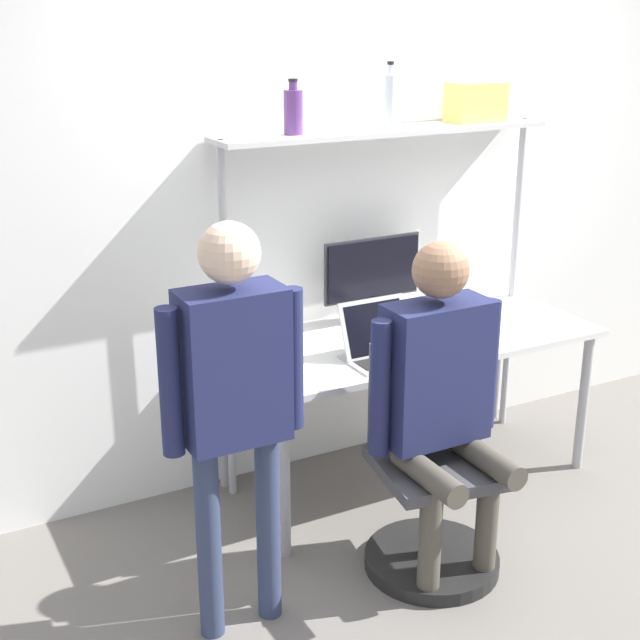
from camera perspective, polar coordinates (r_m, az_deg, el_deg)
ground_plane at (r=4.25m, az=8.56°, el=-12.20°), size 12.00×12.00×0.00m
wall_back at (r=4.41m, az=2.93°, el=8.09°), size 8.00×0.06×2.70m
desk at (r=4.25m, az=5.71°, el=-1.83°), size 1.77×0.79×0.75m
shelf_unit at (r=4.25m, az=4.15°, el=8.84°), size 1.68×0.26×1.68m
monitor at (r=4.31m, az=3.37°, el=2.88°), size 0.52×0.20×0.43m
laptop at (r=3.92m, az=3.84°, el=-1.48°), size 0.33×0.26×0.25m
cell_phone at (r=4.03m, az=7.65°, el=-2.00°), size 0.07×0.15×0.01m
office_chair at (r=3.77m, az=7.05°, el=-11.36°), size 0.56×0.56×0.94m
person_seated at (r=3.49m, az=7.74°, el=-4.15°), size 0.59×0.47×1.39m
person_standing at (r=3.08m, az=-5.54°, el=-4.15°), size 0.53×0.21×1.56m
bottle_clear at (r=4.21m, az=4.48°, el=13.86°), size 0.06×0.06×0.30m
bottle_purple at (r=3.97m, az=-1.72°, el=13.22°), size 0.08×0.08×0.24m
storage_box at (r=4.50m, az=9.95°, el=13.56°), size 0.27×0.16×0.19m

